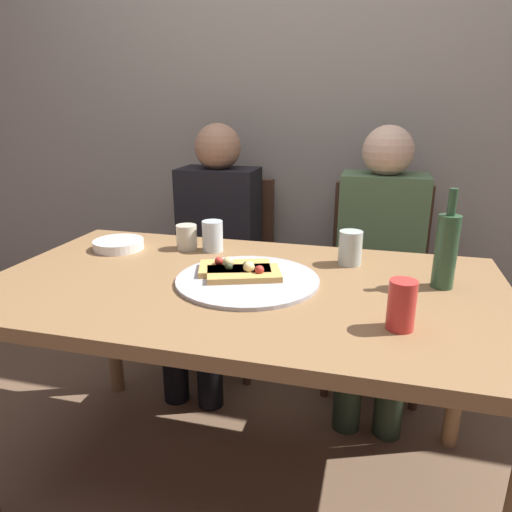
% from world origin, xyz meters
% --- Properties ---
extents(ground_plane, '(8.00, 8.00, 0.00)m').
position_xyz_m(ground_plane, '(0.00, 0.00, 0.00)').
color(ground_plane, brown).
extents(back_wall, '(6.00, 0.10, 2.60)m').
position_xyz_m(back_wall, '(0.00, 1.09, 1.30)').
color(back_wall, gray).
rests_on(back_wall, ground_plane).
extents(dining_table, '(1.55, 0.87, 0.74)m').
position_xyz_m(dining_table, '(0.00, 0.00, 0.66)').
color(dining_table, olive).
rests_on(dining_table, ground_plane).
extents(pizza_tray, '(0.43, 0.43, 0.01)m').
position_xyz_m(pizza_tray, '(0.01, 0.01, 0.74)').
color(pizza_tray, '#ADADB2').
rests_on(pizza_tray, dining_table).
extents(pizza_slice_last, '(0.25, 0.20, 0.05)m').
position_xyz_m(pizza_slice_last, '(-0.00, 0.02, 0.76)').
color(pizza_slice_last, tan).
rests_on(pizza_slice_last, pizza_tray).
extents(pizza_slice_extra, '(0.25, 0.19, 0.05)m').
position_xyz_m(pizza_slice_extra, '(-0.04, 0.06, 0.76)').
color(pizza_slice_extra, tan).
rests_on(pizza_slice_extra, pizza_tray).
extents(wine_bottle, '(0.06, 0.06, 0.29)m').
position_xyz_m(wine_bottle, '(0.57, 0.11, 0.85)').
color(wine_bottle, '#2D5133').
rests_on(wine_bottle, dining_table).
extents(tumbler_near, '(0.08, 0.08, 0.11)m').
position_xyz_m(tumbler_near, '(-0.19, 0.28, 0.79)').
color(tumbler_near, silver).
rests_on(tumbler_near, dining_table).
extents(tumbler_far, '(0.08, 0.08, 0.11)m').
position_xyz_m(tumbler_far, '(0.30, 0.25, 0.80)').
color(tumbler_far, '#B7C6BC').
rests_on(tumbler_far, dining_table).
extents(wine_glass, '(0.08, 0.08, 0.09)m').
position_xyz_m(wine_glass, '(-0.29, 0.27, 0.78)').
color(wine_glass, beige).
rests_on(wine_glass, dining_table).
extents(soda_can, '(0.07, 0.07, 0.12)m').
position_xyz_m(soda_can, '(0.45, -0.20, 0.80)').
color(soda_can, red).
rests_on(soda_can, dining_table).
extents(plate_stack, '(0.18, 0.18, 0.03)m').
position_xyz_m(plate_stack, '(-0.54, 0.21, 0.76)').
color(plate_stack, white).
rests_on(plate_stack, dining_table).
extents(chair_left, '(0.44, 0.44, 0.90)m').
position_xyz_m(chair_left, '(-0.34, 0.83, 0.51)').
color(chair_left, '#472D1E').
rests_on(chair_left, ground_plane).
extents(chair_right, '(0.44, 0.44, 0.90)m').
position_xyz_m(chair_right, '(0.40, 0.83, 0.51)').
color(chair_right, '#472D1E').
rests_on(chair_right, ground_plane).
extents(guest_in_sweater, '(0.36, 0.56, 1.17)m').
position_xyz_m(guest_in_sweater, '(-0.34, 0.68, 0.64)').
color(guest_in_sweater, black).
rests_on(guest_in_sweater, ground_plane).
extents(guest_in_beanie, '(0.36, 0.56, 1.17)m').
position_xyz_m(guest_in_beanie, '(0.40, 0.68, 0.64)').
color(guest_in_beanie, '#4C6B47').
rests_on(guest_in_beanie, ground_plane).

